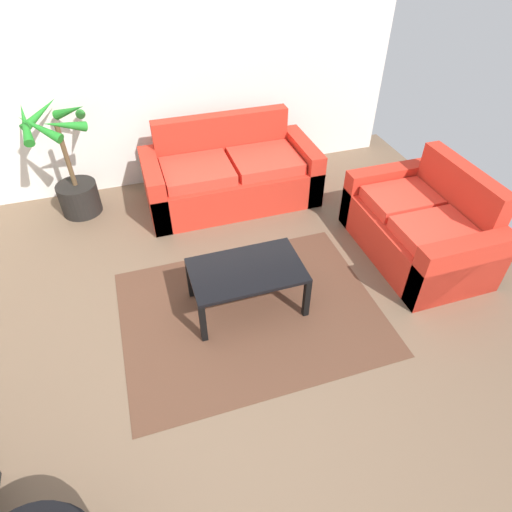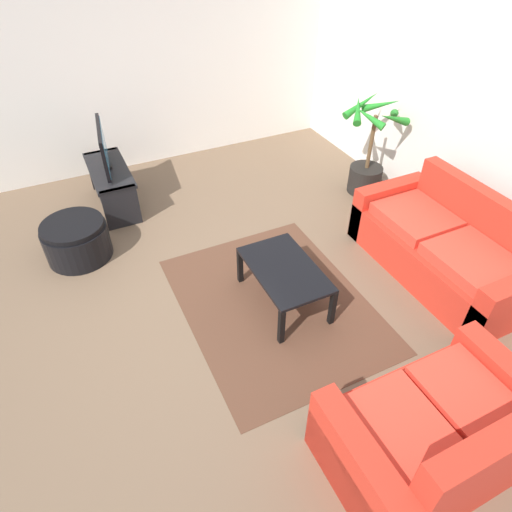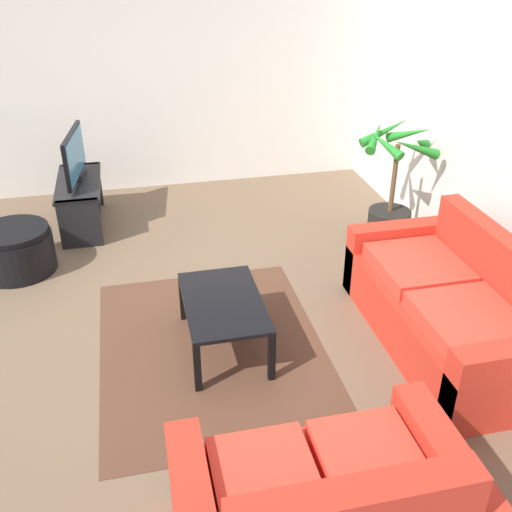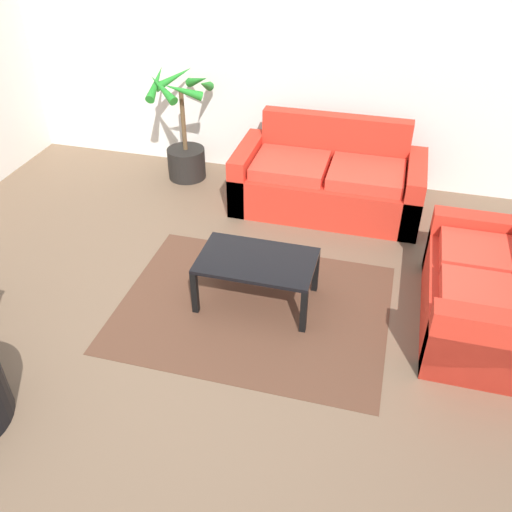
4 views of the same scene
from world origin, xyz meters
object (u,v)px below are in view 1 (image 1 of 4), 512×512
Objects in this scene: couch_main at (230,176)px; couch_loveseat at (420,228)px; potted_palm at (72,176)px; coffee_table at (247,274)px.

couch_loveseat is at bearing -45.05° from couch_main.
potted_palm reaches higher than couch_loveseat.
couch_main is 1.54× the size of potted_palm.
potted_palm is at bearing 124.92° from coffee_table.
couch_main reaches higher than coffee_table.
couch_main is 1.31× the size of couch_loveseat.
coffee_table is 0.76× the size of potted_palm.
couch_main is at bearing -8.99° from potted_palm.
couch_loveseat is at bearing 5.83° from coffee_table.
potted_palm is at bearing 171.01° from couch_main.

